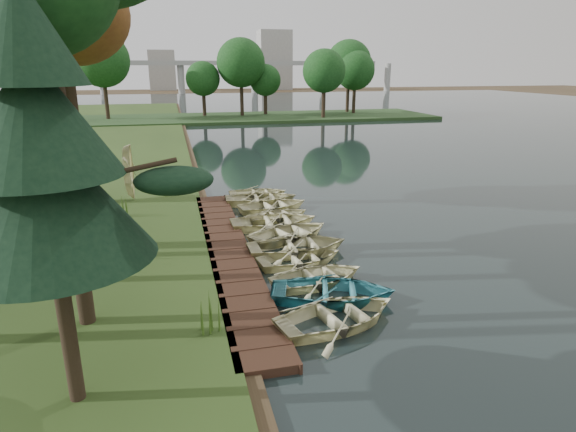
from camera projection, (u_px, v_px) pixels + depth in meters
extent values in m
plane|color=#3D2F1D|center=(269.00, 252.00, 19.02)|extent=(300.00, 300.00, 0.00)
cube|color=black|center=(545.00, 146.00, 44.28)|extent=(130.00, 200.00, 0.05)
cube|color=#341F14|center=(229.00, 252.00, 18.62)|extent=(1.60, 16.00, 0.30)
cube|color=#243F1C|center=(255.00, 118.00, 67.16)|extent=(50.00, 14.00, 0.45)
cylinder|color=black|center=(73.00, 101.00, 61.18)|extent=(0.50, 0.50, 4.80)
sphere|color=#194718|center=(70.00, 71.00, 60.11)|extent=(5.60, 5.60, 5.60)
cylinder|color=black|center=(128.00, 100.00, 62.66)|extent=(0.50, 0.50, 4.80)
sphere|color=#194718|center=(125.00, 71.00, 61.60)|extent=(5.60, 5.60, 5.60)
cylinder|color=black|center=(180.00, 99.00, 64.15)|extent=(0.50, 0.50, 4.80)
sphere|color=#194718|center=(179.00, 71.00, 63.08)|extent=(5.60, 5.60, 5.60)
cylinder|color=black|center=(230.00, 99.00, 65.64)|extent=(0.50, 0.50, 4.80)
sphere|color=#194718|center=(229.00, 71.00, 64.57)|extent=(5.60, 5.60, 5.60)
cylinder|color=black|center=(278.00, 98.00, 67.13)|extent=(0.50, 0.50, 4.80)
sphere|color=#194718|center=(278.00, 71.00, 66.06)|extent=(5.60, 5.60, 5.60)
cylinder|color=black|center=(323.00, 97.00, 68.62)|extent=(0.50, 0.50, 4.80)
sphere|color=#194718|center=(324.00, 71.00, 67.55)|extent=(5.60, 5.60, 5.60)
cylinder|color=black|center=(367.00, 97.00, 70.10)|extent=(0.50, 0.50, 4.80)
sphere|color=#194718|center=(368.00, 71.00, 69.04)|extent=(5.60, 5.60, 5.60)
cube|color=#A5A5A0|center=(218.00, 63.00, 130.30)|extent=(90.00, 4.00, 1.20)
cylinder|color=#A5A5A0|center=(102.00, 79.00, 124.79)|extent=(1.80, 1.80, 8.00)
cylinder|color=#A5A5A0|center=(181.00, 79.00, 129.25)|extent=(1.80, 1.80, 8.00)
cylinder|color=#A5A5A0|center=(254.00, 78.00, 133.72)|extent=(1.80, 1.80, 8.00)
cylinder|color=#A5A5A0|center=(323.00, 78.00, 138.18)|extent=(1.80, 1.80, 8.00)
cylinder|color=#A5A5A0|center=(387.00, 77.00, 142.65)|extent=(1.80, 1.80, 8.00)
cube|color=#A5A5A0|center=(275.00, 60.00, 153.04)|extent=(10.00, 8.00, 18.00)
cube|color=#A5A5A0|center=(162.00, 70.00, 150.76)|extent=(8.00, 8.00, 12.00)
imported|color=beige|center=(339.00, 313.00, 13.43)|extent=(4.21, 3.44, 0.76)
imported|color=teal|center=(333.00, 289.00, 14.81)|extent=(4.43, 3.69, 0.79)
imported|color=beige|center=(318.00, 275.00, 16.00)|extent=(3.67, 2.94, 0.68)
imported|color=beige|center=(300.00, 256.00, 17.61)|extent=(3.49, 2.72, 0.66)
imported|color=beige|center=(298.00, 244.00, 18.60)|extent=(3.97, 2.88, 0.81)
imported|color=beige|center=(290.00, 231.00, 20.11)|extent=(4.42, 3.83, 0.77)
imported|color=beige|center=(274.00, 219.00, 21.57)|extent=(3.95, 2.86, 0.81)
imported|color=beige|center=(279.00, 214.00, 22.76)|extent=(3.42, 2.79, 0.62)
imported|color=beige|center=(273.00, 204.00, 24.17)|extent=(3.96, 3.15, 0.74)
imported|color=beige|center=(261.00, 197.00, 25.43)|extent=(3.91, 2.88, 0.78)
imported|color=beige|center=(258.00, 191.00, 26.72)|extent=(3.33, 2.47, 0.66)
imported|color=beige|center=(133.00, 194.00, 25.31)|extent=(2.95, 2.15, 0.60)
cylinder|color=black|center=(65.00, 155.00, 11.87)|extent=(0.43, 0.43, 9.26)
cylinder|color=black|center=(57.00, 139.00, 17.26)|extent=(0.41, 0.41, 8.45)
ellipsoid|color=brown|center=(39.00, 12.00, 16.01)|extent=(3.85, 3.85, 3.27)
cylinder|color=black|center=(74.00, 120.00, 17.44)|extent=(0.43, 0.43, 9.69)
cylinder|color=black|center=(21.00, 96.00, 23.37)|extent=(0.45, 0.45, 10.73)
cylinder|color=black|center=(66.00, 319.00, 9.64)|extent=(0.32, 0.32, 3.73)
cone|color=black|center=(47.00, 192.00, 8.86)|extent=(3.80, 3.80, 2.60)
cone|color=black|center=(34.00, 114.00, 8.43)|extent=(2.90, 2.90, 2.25)
cone|color=black|center=(21.00, 27.00, 8.01)|extent=(2.00, 2.00, 1.90)
cone|color=#3F661E|center=(211.00, 314.00, 12.58)|extent=(0.60, 0.60, 1.03)
cone|color=#3F661E|center=(125.00, 244.00, 17.53)|extent=(0.60, 0.60, 1.08)
cone|color=#3F661E|center=(125.00, 207.00, 22.53)|extent=(0.60, 0.60, 0.86)
cone|color=#3F661E|center=(165.00, 187.00, 26.10)|extent=(0.60, 0.60, 0.98)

